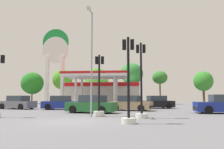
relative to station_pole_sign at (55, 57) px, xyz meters
The scene contains 19 objects.
ground_plane 21.16m from the station_pole_sign, 66.60° to the right, with size 90.00×90.00×0.00m, color slate.
gas_station 10.13m from the station_pole_sign, 47.28° to the left, with size 12.35×12.48×4.81m.
station_pole_sign is the anchor object (origin of this frame).
car_0 15.77m from the station_pole_sign, 14.22° to the right, with size 4.59×2.85×1.53m.
car_1 22.80m from the station_pole_sign, 29.97° to the right, with size 4.51×2.11×1.60m.
car_2 9.97m from the station_pole_sign, 63.23° to the right, with size 4.39×2.22×1.52m.
car_3 15.02m from the station_pole_sign, 35.45° to the right, with size 4.58×2.93×1.52m.
car_4 9.24m from the station_pole_sign, 107.84° to the right, with size 4.58×2.76×1.53m.
car_5 15.27m from the station_pole_sign, 56.18° to the right, with size 4.64×2.76×1.56m.
traffic_signal_0 20.62m from the station_pole_sign, 52.99° to the right, with size 0.82×0.82×5.11m.
traffic_signal_1 18.19m from the station_pole_sign, 58.91° to the right, with size 0.79×0.79×4.54m.
traffic_signal_3 22.72m from the station_pole_sign, 59.43° to the right, with size 0.78×0.78×4.70m.
tree_0 14.89m from the station_pole_sign, 127.57° to the left, with size 4.39×4.39×6.22m.
tree_1 11.27m from the station_pole_sign, 102.90° to the left, with size 3.77×3.77×6.59m.
tree_2 11.25m from the station_pole_sign, 66.64° to the left, with size 4.39×4.39×6.72m.
tree_3 14.23m from the station_pole_sign, 39.45° to the left, with size 4.03×4.03×7.40m.
tree_4 20.16m from the station_pole_sign, 36.30° to the left, with size 2.84×2.84×6.25m.
tree_5 26.06m from the station_pole_sign, 23.96° to the left, with size 3.39×3.39×5.93m.
corner_streetlamp 17.77m from the station_pole_sign, 61.38° to the right, with size 0.24×1.48×7.66m.
Camera 1 is at (3.69, -12.86, 1.45)m, focal length 36.02 mm.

